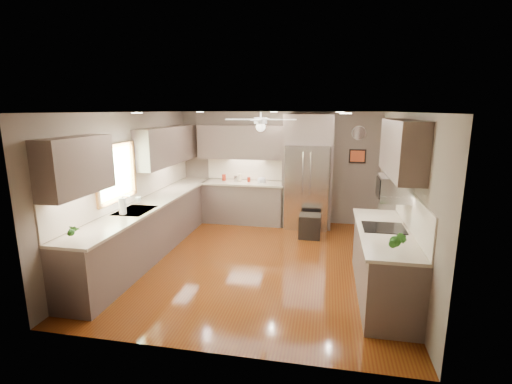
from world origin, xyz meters
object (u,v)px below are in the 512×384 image
(canister_b, at_px, (236,179))
(refrigerator, at_px, (308,173))
(soap_bottle, at_px, (138,199))
(potted_plant_right, at_px, (398,241))
(stool, at_px, (310,226))
(bowl, at_px, (262,182))
(microwave, at_px, (394,188))
(canister_a, at_px, (224,177))
(paper_towel, at_px, (123,206))
(canister_c, at_px, (240,177))
(potted_plant_left, at_px, (71,231))
(canister_d, at_px, (249,179))

(canister_b, bearing_deg, refrigerator, -1.89)
(refrigerator, bearing_deg, soap_bottle, -140.68)
(refrigerator, bearing_deg, potted_plant_right, -72.11)
(soap_bottle, distance_m, refrigerator, 3.59)
(stool, bearing_deg, canister_b, 155.28)
(bowl, relative_size, microwave, 0.36)
(canister_a, relative_size, bowl, 0.72)
(paper_towel, bearing_deg, microwave, 3.30)
(potted_plant_right, height_order, microwave, microwave)
(stool, distance_m, paper_towel, 3.65)
(canister_b, bearing_deg, canister_a, 171.41)
(canister_a, height_order, microwave, microwave)
(canister_b, distance_m, canister_c, 0.09)
(potted_plant_right, height_order, stool, potted_plant_right)
(canister_b, distance_m, stool, 2.06)
(stool, bearing_deg, soap_bottle, -152.13)
(potted_plant_right, bearing_deg, soap_bottle, 159.08)
(canister_c, relative_size, microwave, 0.29)
(potted_plant_left, bearing_deg, canister_a, 79.87)
(canister_d, height_order, refrigerator, refrigerator)
(canister_c, height_order, paper_towel, paper_towel)
(canister_d, bearing_deg, paper_towel, -114.53)
(canister_b, xyz_separation_m, canister_c, (0.08, 0.04, 0.02))
(canister_c, distance_m, paper_towel, 3.24)
(canister_d, bearing_deg, canister_b, 178.69)
(bowl, bearing_deg, canister_a, 175.70)
(microwave, bearing_deg, paper_towel, -176.70)
(potted_plant_right, distance_m, paper_towel, 3.99)
(soap_bottle, relative_size, refrigerator, 0.07)
(soap_bottle, bearing_deg, potted_plant_right, -20.92)
(canister_a, height_order, canister_b, canister_a)
(paper_towel, bearing_deg, potted_plant_left, -89.59)
(potted_plant_right, bearing_deg, canister_a, 128.84)
(canister_c, xyz_separation_m, potted_plant_right, (2.76, -3.89, 0.06))
(bowl, distance_m, stool, 1.55)
(canister_c, distance_m, potted_plant_right, 4.77)
(canister_c, height_order, refrigerator, refrigerator)
(canister_b, bearing_deg, potted_plant_right, -53.55)
(bowl, relative_size, refrigerator, 0.08)
(canister_a, relative_size, canister_c, 0.89)
(microwave, bearing_deg, canister_a, 139.08)
(canister_d, relative_size, refrigerator, 0.04)
(canister_c, bearing_deg, canister_d, -11.67)
(canister_a, distance_m, canister_b, 0.30)
(canister_a, bearing_deg, canister_d, -4.90)
(microwave, bearing_deg, soap_bottle, 173.89)
(canister_d, relative_size, stool, 0.22)
(canister_d, height_order, bowl, canister_d)
(canister_c, bearing_deg, bowl, -6.86)
(potted_plant_left, relative_size, bowl, 1.33)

